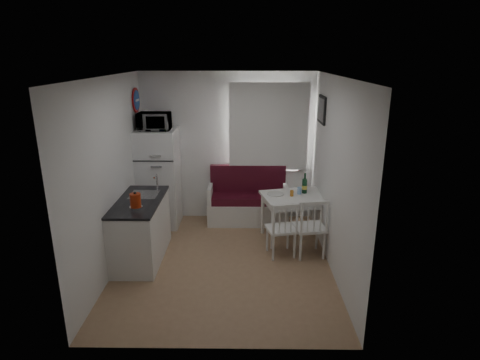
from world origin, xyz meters
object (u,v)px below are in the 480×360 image
(chair_right, at_px, (311,222))
(wine_bottle, at_px, (305,183))
(chair_left, at_px, (282,224))
(microwave, at_px, (154,121))
(kettle, at_px, (136,201))
(fridge, at_px, (159,178))
(kitchen_counter, at_px, (141,229))
(bench, at_px, (248,204))
(dining_table, at_px, (294,200))

(chair_right, distance_m, wine_bottle, 0.84)
(chair_left, bearing_deg, chair_right, -14.27)
(microwave, bearing_deg, chair_right, -25.68)
(chair_right, relative_size, kettle, 2.14)
(fridge, xyz_separation_m, microwave, (0.00, -0.05, 0.98))
(kitchen_counter, xyz_separation_m, wine_bottle, (2.45, 0.79, 0.45))
(bench, bearing_deg, chair_left, -70.05)
(dining_table, xyz_separation_m, chair_left, (-0.25, -0.66, -0.13))
(fridge, bearing_deg, bench, 4.20)
(kitchen_counter, height_order, bench, kitchen_counter)
(kitchen_counter, xyz_separation_m, kettle, (0.05, -0.33, 0.56))
(dining_table, distance_m, microwave, 2.59)
(dining_table, relative_size, chair_left, 2.33)
(chair_right, relative_size, wine_bottle, 1.49)
(fridge, relative_size, wine_bottle, 5.10)
(microwave, xyz_separation_m, kettle, (0.03, -1.52, -0.81))
(bench, xyz_separation_m, dining_table, (0.73, -0.67, 0.33))
(kettle, xyz_separation_m, wine_bottle, (2.40, 1.12, -0.11))
(dining_table, xyz_separation_m, fridge, (-2.26, 0.55, 0.18))
(kitchen_counter, height_order, wine_bottle, kitchen_counter)
(bench, bearing_deg, chair_right, -55.98)
(bench, bearing_deg, kitchen_counter, -138.83)
(microwave, relative_size, wine_bottle, 1.56)
(bench, height_order, wine_bottle, wine_bottle)
(microwave, bearing_deg, dining_table, -12.57)
(bench, bearing_deg, fridge, -175.80)
(kitchen_counter, relative_size, kettle, 5.75)
(kitchen_counter, height_order, chair_right, kitchen_counter)
(chair_right, height_order, wine_bottle, wine_bottle)
(bench, bearing_deg, microwave, -173.95)
(kitchen_counter, bearing_deg, bench, 41.17)
(fridge, relative_size, microwave, 3.26)
(chair_left, xyz_separation_m, chair_right, (0.42, -0.01, 0.03))
(chair_right, bearing_deg, microwave, 145.79)
(chair_right, distance_m, microwave, 2.97)
(fridge, height_order, wine_bottle, fridge)
(kitchen_counter, bearing_deg, dining_table, 16.82)
(kitchen_counter, xyz_separation_m, dining_table, (2.28, 0.69, 0.20))
(kitchen_counter, relative_size, wine_bottle, 4.01)
(dining_table, bearing_deg, microwave, 154.04)
(chair_right, bearing_deg, kettle, 179.79)
(kitchen_counter, bearing_deg, chair_left, 0.89)
(bench, height_order, fridge, fridge)
(chair_left, distance_m, chair_right, 0.42)
(kitchen_counter, bearing_deg, fridge, 89.10)
(chair_right, relative_size, fridge, 0.29)
(bench, distance_m, kettle, 2.36)
(dining_table, bearing_deg, chair_left, -124.19)
(chair_right, bearing_deg, chair_left, 170.67)
(bench, height_order, chair_left, bench)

